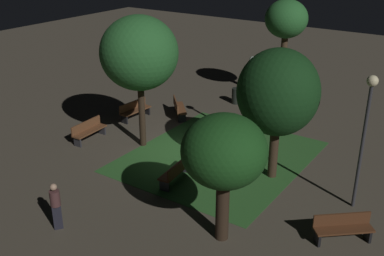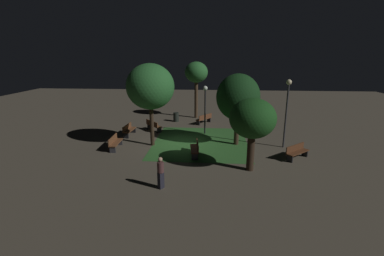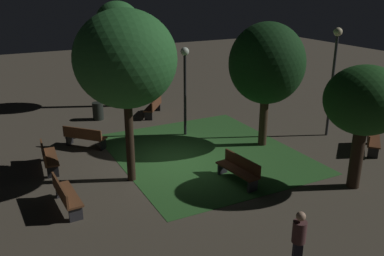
{
  "view_description": "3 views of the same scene",
  "coord_description": "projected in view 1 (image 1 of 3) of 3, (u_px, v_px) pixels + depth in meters",
  "views": [
    {
      "loc": [
        14.76,
        10.27,
        8.72
      ],
      "look_at": [
        0.02,
        0.22,
        1.13
      ],
      "focal_mm": 43.13,
      "sensor_mm": 36.0,
      "label": 1
    },
    {
      "loc": [
        18.91,
        2.2,
        6.34
      ],
      "look_at": [
        -0.63,
        0.73,
        0.98
      ],
      "focal_mm": 25.63,
      "sensor_mm": 36.0,
      "label": 2
    },
    {
      "loc": [
        12.97,
        -6.01,
        6.39
      ],
      "look_at": [
        -1.04,
        1.19,
        0.85
      ],
      "focal_mm": 38.6,
      "sensor_mm": 36.0,
      "label": 3
    }
  ],
  "objects": [
    {
      "name": "bench_corner",
      "position": [
        135.0,
        109.0,
        23.25
      ],
      "size": [
        1.83,
        0.6,
        0.88
      ],
      "color": "brown",
      "rests_on": "ground"
    },
    {
      "name": "grass_lawn",
      "position": [
        219.0,
        156.0,
        19.45
      ],
      "size": [
        7.88,
        6.78,
        0.01
      ],
      "primitive_type": "cube",
      "color": "#2D6028",
      "rests_on": "ground"
    },
    {
      "name": "trash_bin",
      "position": [
        236.0,
        96.0,
        25.35
      ],
      "size": [
        0.52,
        0.52,
        0.86
      ],
      "primitive_type": "cylinder",
      "color": "black",
      "rests_on": "ground"
    },
    {
      "name": "bench_front_right",
      "position": [
        179.0,
        108.0,
        23.51
      ],
      "size": [
        1.65,
        1.57,
        0.88
      ],
      "color": "brown",
      "rests_on": "ground"
    },
    {
      "name": "ground_plane",
      "position": [
        188.0,
        151.0,
        19.96
      ],
      "size": [
        60.0,
        60.0,
        0.0
      ],
      "primitive_type": "plane",
      "color": "#4C4438"
    },
    {
      "name": "bench_back_row",
      "position": [
        89.0,
        130.0,
        20.84
      ],
      "size": [
        1.82,
        0.57,
        0.88
      ],
      "color": "brown",
      "rests_on": "ground"
    },
    {
      "name": "lamp_post_near_wall",
      "position": [
        252.0,
        83.0,
        20.0
      ],
      "size": [
        0.36,
        0.36,
        3.88
      ],
      "color": "black",
      "rests_on": "ground"
    },
    {
      "name": "bench_by_lamp",
      "position": [
        277.0,
        108.0,
        23.43
      ],
      "size": [
        1.72,
        1.47,
        0.88
      ],
      "color": "brown",
      "rests_on": "ground"
    },
    {
      "name": "tree_lawn_side",
      "position": [
        139.0,
        53.0,
        18.9
      ],
      "size": [
        3.25,
        3.25,
        5.71
      ],
      "color": "#2D2116",
      "rests_on": "ground"
    },
    {
      "name": "bench_lawn_edge",
      "position": [
        177.0,
        170.0,
        17.3
      ],
      "size": [
        1.84,
        0.67,
        0.88
      ],
      "color": "#422314",
      "rests_on": "ground"
    },
    {
      "name": "pedestrian",
      "position": [
        56.0,
        205.0,
        14.43
      ],
      "size": [
        0.34,
        0.32,
        1.61
      ],
      "color": "black",
      "rests_on": "ground"
    },
    {
      "name": "bench_path_side",
      "position": [
        343.0,
        227.0,
        13.98
      ],
      "size": [
        1.54,
        1.67,
        0.88
      ],
      "color": "#512D19",
      "rests_on": "ground"
    },
    {
      "name": "tree_near_wall",
      "position": [
        286.0,
        21.0,
        24.19
      ],
      "size": [
        2.25,
        2.25,
        5.56
      ],
      "color": "#423021",
      "rests_on": "ground"
    },
    {
      "name": "tree_right_canopy",
      "position": [
        278.0,
        93.0,
        16.57
      ],
      "size": [
        3.01,
        3.01,
        5.03
      ],
      "color": "#38281C",
      "rests_on": "ground"
    },
    {
      "name": "lamp_post_path_center",
      "position": [
        366.0,
        121.0,
        14.7
      ],
      "size": [
        0.36,
        0.36,
        4.69
      ],
      "color": "#333338",
      "rests_on": "ground"
    },
    {
      "name": "tree_back_right",
      "position": [
        224.0,
        153.0,
        13.15
      ],
      "size": [
        2.51,
        2.51,
        4.07
      ],
      "color": "#2D2116",
      "rests_on": "ground"
    }
  ]
}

